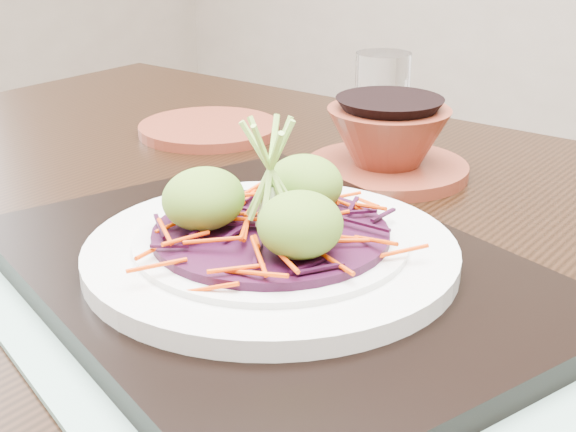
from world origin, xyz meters
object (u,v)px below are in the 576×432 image
Objects in this scene: terracotta_side_plate at (209,129)px; serving_tray at (271,274)px; water_glass at (382,92)px; dining_table at (298,377)px; terracotta_bowl_set at (388,145)px; white_plate at (271,251)px.

serving_tray is at bearing -43.40° from terracotta_side_plate.
terracotta_side_plate is at bearing -140.95° from water_glass.
terracotta_bowl_set is (-0.04, 0.21, 0.14)m from dining_table.
dining_table is 5.27× the size of white_plate.
dining_table is at bearing 105.04° from white_plate.
water_glass is at bearing 127.98° from serving_tray.
water_glass is 0.53× the size of terracotta_bowl_set.
terracotta_bowl_set is (0.08, -0.13, -0.01)m from water_glass.
white_plate is 0.40m from terracotta_side_plate.
white_plate is at bearing -78.56° from terracotta_bowl_set.
water_glass reaches higher than white_plate.
serving_tray is 2.30× the size of terracotta_bowl_set.
white_plate reaches higher than terracotta_side_plate.
serving_tray is 1.54× the size of white_plate.
terracotta_bowl_set is (-0.05, 0.26, -0.00)m from white_plate.
dining_table is 0.15m from white_plate.
white_plate is 1.58× the size of terracotta_side_plate.
water_glass reaches higher than serving_tray.
terracotta_side_plate is at bearing 155.88° from serving_tray.
dining_table is 0.39m from water_glass.
terracotta_bowl_set is at bearing 120.72° from serving_tray.
dining_table is 8.34× the size of terracotta_side_plate.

